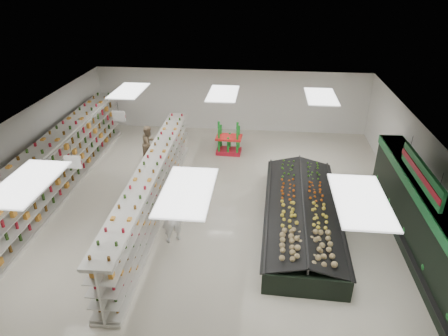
# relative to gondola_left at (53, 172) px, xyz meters

# --- Properties ---
(floor) EXTENTS (16.00, 16.00, 0.00)m
(floor) POSITION_rel_gondola_left_xyz_m (6.02, -0.46, -1.00)
(floor) COLOR beige
(floor) RESTS_ON ground
(ceiling) EXTENTS (14.00, 16.00, 0.02)m
(ceiling) POSITION_rel_gondola_left_xyz_m (6.02, -0.46, 2.20)
(ceiling) COLOR white
(ceiling) RESTS_ON wall_back
(wall_back) EXTENTS (14.00, 0.02, 3.20)m
(wall_back) POSITION_rel_gondola_left_xyz_m (6.02, 7.54, 0.60)
(wall_back) COLOR white
(wall_back) RESTS_ON floor
(wall_left) EXTENTS (0.02, 16.00, 3.20)m
(wall_left) POSITION_rel_gondola_left_xyz_m (-0.98, -0.46, 0.60)
(wall_left) COLOR white
(wall_left) RESTS_ON floor
(wall_right) EXTENTS (0.02, 16.00, 3.20)m
(wall_right) POSITION_rel_gondola_left_xyz_m (13.02, -0.46, 0.60)
(wall_right) COLOR white
(wall_right) RESTS_ON floor
(produce_wall_case) EXTENTS (0.93, 8.00, 2.20)m
(produce_wall_case) POSITION_rel_gondola_left_xyz_m (12.55, -1.96, 0.24)
(produce_wall_case) COLOR black
(produce_wall_case) RESTS_ON floor
(aisle_sign_near) EXTENTS (0.52, 0.06, 0.75)m
(aisle_sign_near) POSITION_rel_gondola_left_xyz_m (2.22, -2.46, 1.75)
(aisle_sign_near) COLOR white
(aisle_sign_near) RESTS_ON ceiling
(aisle_sign_far) EXTENTS (0.52, 0.06, 0.75)m
(aisle_sign_far) POSITION_rel_gondola_left_xyz_m (2.22, 1.54, 1.75)
(aisle_sign_far) COLOR white
(aisle_sign_far) RESTS_ON ceiling
(hortifruti_banner) EXTENTS (0.12, 3.20, 0.95)m
(hortifruti_banner) POSITION_rel_gondola_left_xyz_m (12.27, -1.96, 1.65)
(hortifruti_banner) COLOR #1D6F35
(hortifruti_banner) RESTS_ON ceiling
(gondola_left) EXTENTS (1.23, 12.61, 2.18)m
(gondola_left) POSITION_rel_gondola_left_xyz_m (0.00, 0.00, 0.00)
(gondola_left) COLOR silver
(gondola_left) RESTS_ON floor
(gondola_center) EXTENTS (1.07, 10.58, 1.83)m
(gondola_center) POSITION_rel_gondola_left_xyz_m (3.98, -0.63, -0.16)
(gondola_center) COLOR silver
(gondola_center) RESTS_ON floor
(produce_island) EXTENTS (2.69, 6.94, 1.03)m
(produce_island) POSITION_rel_gondola_left_xyz_m (9.17, -0.98, -0.54)
(produce_island) COLOR black
(produce_island) RESTS_ON floor
(soda_endcap) EXTENTS (1.22, 0.86, 1.51)m
(soda_endcap) POSITION_rel_gondola_left_xyz_m (6.19, 4.51, -0.27)
(soda_endcap) COLOR red
(soda_endcap) RESTS_ON floor
(shopper_main) EXTENTS (0.81, 0.76, 1.86)m
(shopper_main) POSITION_rel_gondola_left_xyz_m (5.02, -2.31, -0.07)
(shopper_main) COLOR silver
(shopper_main) RESTS_ON floor
(shopper_background) EXTENTS (0.64, 0.87, 1.63)m
(shopper_background) POSITION_rel_gondola_left_xyz_m (2.72, 3.41, -0.19)
(shopper_background) COLOR #9E7C61
(shopper_background) RESTS_ON floor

